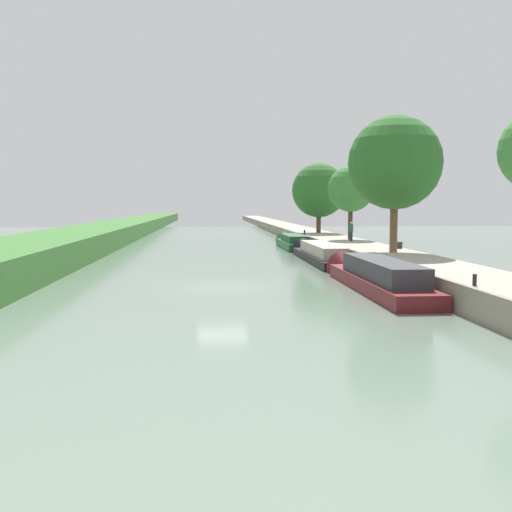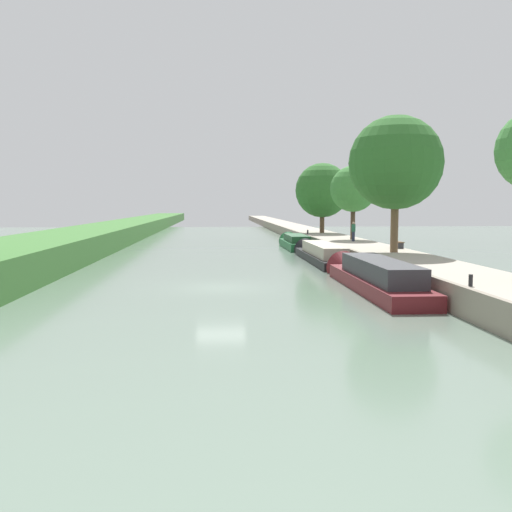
{
  "view_description": "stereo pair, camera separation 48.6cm",
  "coord_description": "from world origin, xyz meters",
  "px_view_note": "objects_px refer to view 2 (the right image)",
  "views": [
    {
      "loc": [
        -0.69,
        -28.6,
        4.21
      ],
      "look_at": [
        2.28,
        6.7,
        1.0
      ],
      "focal_mm": 39.71,
      "sensor_mm": 36.0,
      "label": 1
    },
    {
      "loc": [
        -0.2,
        -28.64,
        4.21
      ],
      "look_at": [
        2.28,
        6.7,
        1.0
      ],
      "focal_mm": 39.71,
      "sensor_mm": 36.0,
      "label": 2
    }
  ],
  "objects_px": {
    "narrowboat_black": "(320,253)",
    "park_bench": "(398,243)",
    "narrowboat_green": "(295,242)",
    "narrowboat_maroon": "(372,276)",
    "person_walking": "(353,231)",
    "mooring_bollard_near": "(471,280)",
    "mooring_bollard_far": "(308,232)"
  },
  "relations": [
    {
      "from": "narrowboat_maroon",
      "to": "person_walking",
      "type": "relative_size",
      "value": 7.97
    },
    {
      "from": "person_walking",
      "to": "park_bench",
      "type": "bearing_deg",
      "value": -79.84
    },
    {
      "from": "narrowboat_black",
      "to": "narrowboat_maroon",
      "type": "bearing_deg",
      "value": -90.01
    },
    {
      "from": "narrowboat_black",
      "to": "mooring_bollard_near",
      "type": "height_order",
      "value": "mooring_bollard_near"
    },
    {
      "from": "narrowboat_green",
      "to": "park_bench",
      "type": "bearing_deg",
      "value": -71.12
    },
    {
      "from": "narrowboat_maroon",
      "to": "person_walking",
      "type": "xyz_separation_m",
      "value": [
        3.78,
        19.35,
        1.37
      ]
    },
    {
      "from": "mooring_bollard_far",
      "to": "person_walking",
      "type": "bearing_deg",
      "value": -80.65
    },
    {
      "from": "person_walking",
      "to": "narrowboat_green",
      "type": "bearing_deg",
      "value": 116.63
    },
    {
      "from": "narrowboat_maroon",
      "to": "person_walking",
      "type": "bearing_deg",
      "value": 78.95
    },
    {
      "from": "mooring_bollard_near",
      "to": "mooring_bollard_far",
      "type": "relative_size",
      "value": 1.0
    },
    {
      "from": "person_walking",
      "to": "mooring_bollard_far",
      "type": "relative_size",
      "value": 3.69
    },
    {
      "from": "narrowboat_green",
      "to": "narrowboat_black",
      "type": "bearing_deg",
      "value": -89.33
    },
    {
      "from": "narrowboat_maroon",
      "to": "mooring_bollard_near",
      "type": "distance_m",
      "value": 7.39
    },
    {
      "from": "park_bench",
      "to": "mooring_bollard_near",
      "type": "bearing_deg",
      "value": -100.05
    },
    {
      "from": "person_walking",
      "to": "mooring_bollard_near",
      "type": "xyz_separation_m",
      "value": [
        -1.96,
        -26.48,
        -0.65
      ]
    },
    {
      "from": "narrowboat_black",
      "to": "narrowboat_green",
      "type": "xyz_separation_m",
      "value": [
        -0.15,
        12.78,
        -0.0
      ]
    },
    {
      "from": "narrowboat_green",
      "to": "mooring_bollard_near",
      "type": "height_order",
      "value": "mooring_bollard_near"
    },
    {
      "from": "narrowboat_black",
      "to": "mooring_bollard_near",
      "type": "distance_m",
      "value": 21.62
    },
    {
      "from": "mooring_bollard_near",
      "to": "park_bench",
      "type": "relative_size",
      "value": 0.3
    },
    {
      "from": "mooring_bollard_far",
      "to": "park_bench",
      "type": "xyz_separation_m",
      "value": [
        3.33,
        -19.57,
        0.12
      ]
    },
    {
      "from": "narrowboat_black",
      "to": "park_bench",
      "type": "distance_m",
      "value": 5.89
    },
    {
      "from": "narrowboat_green",
      "to": "park_bench",
      "type": "relative_size",
      "value": 6.87
    },
    {
      "from": "narrowboat_green",
      "to": "mooring_bollard_far",
      "type": "height_order",
      "value": "mooring_bollard_far"
    },
    {
      "from": "narrowboat_maroon",
      "to": "mooring_bollard_near",
      "type": "height_order",
      "value": "narrowboat_maroon"
    },
    {
      "from": "person_walking",
      "to": "park_bench",
      "type": "distance_m",
      "value": 7.8
    },
    {
      "from": "narrowboat_green",
      "to": "mooring_bollard_far",
      "type": "xyz_separation_m",
      "value": [
        1.96,
        4.08,
        0.82
      ]
    },
    {
      "from": "narrowboat_black",
      "to": "park_bench",
      "type": "height_order",
      "value": "park_bench"
    },
    {
      "from": "mooring_bollard_near",
      "to": "park_bench",
      "type": "distance_m",
      "value": 19.11
    },
    {
      "from": "narrowboat_maroon",
      "to": "narrowboat_green",
      "type": "bearing_deg",
      "value": 90.31
    },
    {
      "from": "narrowboat_black",
      "to": "mooring_bollard_far",
      "type": "relative_size",
      "value": 31.61
    },
    {
      "from": "narrowboat_maroon",
      "to": "person_walking",
      "type": "distance_m",
      "value": 19.76
    },
    {
      "from": "narrowboat_maroon",
      "to": "park_bench",
      "type": "xyz_separation_m",
      "value": [
        5.15,
        11.69,
        0.85
      ]
    }
  ]
}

